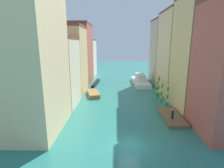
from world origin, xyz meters
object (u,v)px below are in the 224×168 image
waterfront_dock (172,117)px  mooring_pole_1 (162,91)px  gondola_black (96,83)px  mooring_pole_0 (168,94)px  person_on_dock (173,114)px  motorboat_0 (93,94)px  vaporetto_white (140,81)px  mooring_pole_2 (159,86)px  mooring_pole_3 (157,86)px

waterfront_dock → mooring_pole_1: (0.30, 8.08, 2.19)m
gondola_black → waterfront_dock: bearing=-58.1°
mooring_pole_0 → gondola_black: mooring_pole_0 is taller
mooring_pole_1 → gondola_black: 22.53m
person_on_dock → mooring_pole_1: mooring_pole_1 is taller
waterfront_dock → motorboat_0: bearing=139.2°
mooring_pole_0 → vaporetto_white: (-2.69, 18.43, -1.43)m
person_on_dock → mooring_pole_1: bearing=86.2°
waterfront_dock → mooring_pole_2: size_ratio=1.50×
motorboat_0 → mooring_pole_1: bearing=-16.6°
mooring_pole_0 → mooring_pole_1: (-0.53, 2.37, -0.06)m
mooring_pole_1 → vaporetto_white: size_ratio=0.39×
waterfront_dock → person_on_dock: person_on_dock is taller
vaporetto_white → waterfront_dock: bearing=-85.6°
person_on_dock → gondola_black: bearing=120.1°
mooring_pole_1 → waterfront_dock: bearing=-92.1°
person_on_dock → motorboat_0: 19.73m
person_on_dock → mooring_pole_2: mooring_pole_2 is taller
gondola_black → motorboat_0: bearing=-86.5°
person_on_dock → mooring_pole_1: (0.63, 9.38, 1.19)m
waterfront_dock → mooring_pole_2: (0.49, 11.57, 2.25)m
mooring_pole_2 → mooring_pole_3: mooring_pole_2 is taller
mooring_pole_2 → motorboat_0: (-14.93, 0.89, -2.09)m
mooring_pole_0 → gondola_black: bearing=130.7°
mooring_pole_0 → mooring_pole_2: size_ratio=1.00×
waterfront_dock → mooring_pole_2: bearing=87.6°
mooring_pole_3 → vaporetto_white: bearing=102.2°
mooring_pole_3 → waterfront_dock: bearing=-92.3°
mooring_pole_0 → mooring_pole_1: bearing=102.6°
motorboat_0 → gondola_black: bearing=93.5°
gondola_black → vaporetto_white: bearing=-0.8°
waterfront_dock → mooring_pole_1: size_ratio=1.54×
motorboat_0 → person_on_dock: bearing=-44.3°
mooring_pole_0 → person_on_dock: bearing=-99.4°
waterfront_dock → mooring_pole_2: mooring_pole_2 is taller
mooring_pole_3 → mooring_pole_0: bearing=-87.7°
vaporetto_white → gondola_black: (-13.30, 0.18, -0.82)m
waterfront_dock → motorboat_0: size_ratio=1.19×
waterfront_dock → mooring_pole_2: 11.79m
mooring_pole_3 → gondola_black: mooring_pole_3 is taller
waterfront_dock → vaporetto_white: bearing=94.4°
mooring_pole_0 → mooring_pole_1: size_ratio=1.02×
mooring_pole_2 → person_on_dock: bearing=-93.7°
person_on_dock → mooring_pole_2: (0.82, 12.87, 1.25)m
vaporetto_white → motorboat_0: size_ratio=1.97×
waterfront_dock → person_on_dock: size_ratio=4.67×
waterfront_dock → vaporetto_white: 24.22m
motorboat_0 → waterfront_dock: bearing=-40.8°
gondola_black → motorboat_0: (0.72, -11.86, 0.16)m
person_on_dock → gondola_black: (-14.83, 25.62, -1.00)m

